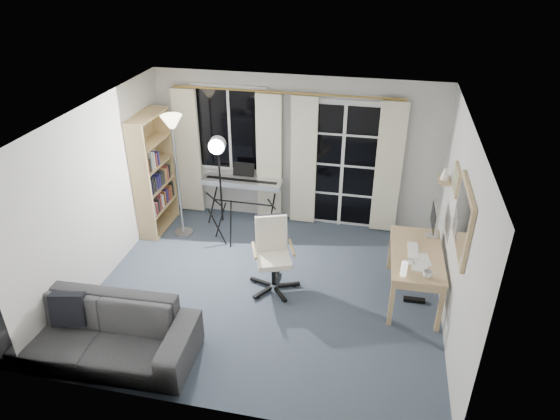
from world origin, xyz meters
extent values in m
cube|color=#394253|center=(0.00, 0.00, -0.01)|extent=(4.50, 4.00, 0.02)
cube|color=white|center=(-1.05, 1.98, 1.50)|extent=(1.20, 0.06, 1.40)
cube|color=black|center=(-1.05, 1.95, 1.50)|extent=(1.10, 0.02, 1.30)
cube|color=white|center=(-1.05, 1.94, 1.50)|extent=(0.04, 0.03, 1.30)
cube|color=white|center=(0.75, 1.98, 1.02)|extent=(1.32, 0.06, 2.11)
cube|color=black|center=(0.45, 1.95, 1.02)|extent=(0.55, 0.02, 1.95)
cube|color=black|center=(1.05, 1.95, 1.02)|extent=(0.55, 0.02, 1.95)
cube|color=white|center=(0.75, 1.94, 1.02)|extent=(0.05, 0.04, 2.05)
cube|color=white|center=(0.75, 1.94, 0.55)|extent=(1.15, 0.03, 0.03)
cube|color=white|center=(0.75, 1.94, 1.05)|extent=(1.15, 0.03, 0.03)
cube|color=white|center=(0.75, 1.94, 1.55)|extent=(1.15, 0.03, 0.03)
cylinder|color=gold|center=(-0.15, 1.90, 2.15)|extent=(3.50, 0.03, 0.03)
cube|color=beige|center=(-1.75, 1.88, 1.08)|extent=(0.40, 0.07, 2.10)
cube|color=beige|center=(-0.40, 1.88, 1.08)|extent=(0.40, 0.07, 2.10)
cube|color=beige|center=(0.15, 1.88, 1.08)|extent=(0.40, 0.07, 2.10)
cube|color=beige|center=(1.45, 1.88, 1.08)|extent=(0.40, 0.07, 2.10)
cube|color=tan|center=(-2.09, 0.83, 0.95)|extent=(0.30, 0.03, 1.90)
cube|color=tan|center=(-2.09, 1.68, 0.95)|extent=(0.30, 0.03, 1.90)
cube|color=tan|center=(-2.23, 1.25, 0.95)|extent=(0.04, 0.85, 1.90)
cube|color=tan|center=(-2.09, 1.25, 0.03)|extent=(0.31, 0.86, 0.02)
cube|color=tan|center=(-2.09, 1.25, 0.38)|extent=(0.31, 0.86, 0.02)
cube|color=tan|center=(-2.09, 1.25, 0.74)|extent=(0.31, 0.86, 0.02)
cube|color=tan|center=(-2.09, 1.25, 1.10)|extent=(0.31, 0.86, 0.02)
cube|color=tan|center=(-2.09, 1.25, 1.46)|extent=(0.31, 0.86, 0.02)
cube|color=tan|center=(-2.09, 1.25, 1.87)|extent=(0.31, 0.86, 0.02)
cube|color=white|center=(-2.07, 0.90, 0.51)|extent=(0.21, 0.06, 0.24)
cube|color=#B54B4E|center=(-2.07, 0.99, 0.49)|extent=(0.21, 0.04, 0.19)
cube|color=#343434|center=(-2.07, 1.07, 0.50)|extent=(0.21, 0.04, 0.22)
cube|color=#B54B4E|center=(-2.07, 1.14, 0.53)|extent=(0.21, 0.04, 0.28)
cube|color=white|center=(-2.07, 1.22, 0.50)|extent=(0.21, 0.05, 0.22)
cube|color=#A86130|center=(-2.07, 1.30, 0.51)|extent=(0.21, 0.04, 0.23)
cube|color=navy|center=(-2.07, 1.38, 0.51)|extent=(0.21, 0.05, 0.23)
cube|color=#B54B4E|center=(-2.07, 1.46, 0.50)|extent=(0.21, 0.03, 0.22)
cube|color=#A86130|center=(-2.07, 1.53, 0.50)|extent=(0.21, 0.05, 0.23)
cube|color=#343434|center=(-2.07, 1.62, 0.52)|extent=(0.21, 0.03, 0.25)
cube|color=navy|center=(-2.07, 0.90, 0.88)|extent=(0.21, 0.03, 0.26)
cube|color=#343434|center=(-2.07, 0.97, 0.88)|extent=(0.21, 0.06, 0.25)
cube|color=#343434|center=(-2.07, 1.06, 0.86)|extent=(0.21, 0.04, 0.22)
cube|color=navy|center=(-2.07, 1.14, 0.85)|extent=(0.21, 0.03, 0.20)
cube|color=navy|center=(-2.07, 1.20, 0.86)|extent=(0.21, 0.04, 0.22)
cube|color=#343434|center=(-2.07, 1.28, 0.88)|extent=(0.21, 0.03, 0.26)
cube|color=#343434|center=(-2.07, 1.34, 0.85)|extent=(0.21, 0.05, 0.21)
cube|color=#DB9652|center=(-2.07, 1.43, 0.86)|extent=(0.21, 0.04, 0.22)
cube|color=#B54B4E|center=(-2.07, 1.50, 0.87)|extent=(0.21, 0.03, 0.23)
cube|color=#343434|center=(-2.07, 1.57, 0.86)|extent=(0.21, 0.03, 0.22)
cube|color=#A86130|center=(-2.07, 0.90, 1.25)|extent=(0.21, 0.04, 0.27)
cube|color=#343434|center=(-2.07, 0.97, 1.21)|extent=(0.21, 0.03, 0.20)
cube|color=white|center=(-2.07, 1.04, 1.25)|extent=(0.21, 0.03, 0.28)
cube|color=white|center=(-2.07, 1.11, 1.24)|extent=(0.21, 0.03, 0.26)
cube|color=#B54B4E|center=(-2.07, 1.18, 1.22)|extent=(0.21, 0.03, 0.21)
cube|color=navy|center=(-2.07, 1.25, 1.22)|extent=(0.21, 0.04, 0.22)
cylinder|color=#B2B2B7|center=(-1.64, 1.13, 0.02)|extent=(0.34, 0.34, 0.03)
cylinder|color=#B2B2B7|center=(-1.64, 1.13, 0.93)|extent=(0.04, 0.04, 1.80)
cone|color=#FFE5B2|center=(-1.64, 1.13, 1.86)|extent=(0.37, 0.37, 0.19)
cylinder|color=black|center=(-1.30, 1.71, 0.35)|extent=(0.04, 0.63, 0.57)
cylinder|color=black|center=(-1.30, 1.71, 0.35)|extent=(0.04, 0.63, 0.57)
cylinder|color=black|center=(-0.30, 1.69, 0.35)|extent=(0.04, 0.63, 0.57)
cylinder|color=black|center=(-0.30, 1.69, 0.35)|extent=(0.04, 0.63, 0.57)
cylinder|color=black|center=(-0.80, 1.70, 0.35)|extent=(1.00, 0.04, 0.02)
cube|color=silver|center=(-0.80, 1.70, 0.73)|extent=(1.30, 0.35, 0.09)
cube|color=white|center=(-0.80, 1.62, 0.76)|extent=(1.20, 0.16, 0.01)
cube|color=black|center=(-0.80, 1.66, 0.77)|extent=(1.16, 0.10, 0.01)
cube|color=black|center=(-0.80, 1.80, 0.90)|extent=(0.35, 0.08, 0.22)
cylinder|color=black|center=(-0.81, 1.01, 0.32)|extent=(0.06, 0.28, 0.71)
cylinder|color=black|center=(-1.00, 1.09, 0.32)|extent=(0.26, 0.12, 0.72)
cylinder|color=black|center=(-0.97, 0.89, 0.32)|extent=(0.23, 0.18, 0.72)
cylinder|color=black|center=(-0.92, 1.00, 1.02)|extent=(0.03, 0.03, 1.24)
cylinder|color=silver|center=(-0.92, 0.94, 1.63)|extent=(0.25, 0.16, 0.24)
cylinder|color=white|center=(-0.91, 0.87, 1.63)|extent=(0.21, 0.05, 0.20)
cube|color=black|center=(0.27, 0.11, 0.04)|extent=(0.30, 0.15, 0.04)
cylinder|color=black|center=(0.34, 0.14, 0.02)|extent=(0.06, 0.06, 0.05)
cube|color=black|center=(0.07, 0.25, 0.04)|extent=(0.06, 0.30, 0.04)
cylinder|color=black|center=(0.07, 0.32, 0.02)|extent=(0.06, 0.06, 0.05)
cube|color=black|center=(-0.12, 0.10, 0.04)|extent=(0.30, 0.13, 0.04)
cylinder|color=black|center=(-0.19, 0.12, 0.02)|extent=(0.06, 0.06, 0.05)
cube|color=black|center=(-0.04, -0.13, 0.04)|extent=(0.21, 0.28, 0.04)
cylinder|color=black|center=(-0.08, -0.19, 0.02)|extent=(0.06, 0.06, 0.05)
cube|color=black|center=(0.21, -0.12, 0.04)|extent=(0.22, 0.27, 0.04)
cylinder|color=black|center=(0.25, -0.18, 0.02)|extent=(0.06, 0.06, 0.05)
cylinder|color=black|center=(0.08, 0.04, 0.26)|extent=(0.07, 0.07, 0.38)
cube|color=white|center=(0.08, 0.04, 0.47)|extent=(0.56, 0.56, 0.08)
cube|color=white|center=(0.01, 0.23, 0.75)|extent=(0.43, 0.25, 0.49)
cube|color=black|center=(-0.01, 0.27, 0.77)|extent=(0.40, 0.23, 0.45)
cylinder|color=tan|center=(-0.16, -0.03, 0.62)|extent=(0.17, 0.37, 0.04)
cylinder|color=tan|center=(0.30, 0.14, 0.62)|extent=(0.17, 0.37, 0.04)
cube|color=tan|center=(1.88, 0.26, 0.67)|extent=(0.66, 1.29, 0.04)
cube|color=tan|center=(1.88, 0.26, 0.60)|extent=(0.63, 1.25, 0.09)
cube|color=tan|center=(1.61, -0.35, 0.32)|extent=(0.06, 0.06, 0.65)
cube|color=tan|center=(2.18, -0.34, 0.32)|extent=(0.06, 0.06, 0.65)
cube|color=tan|center=(1.58, 0.85, 0.32)|extent=(0.06, 0.06, 0.65)
cube|color=tan|center=(2.15, 0.86, 0.32)|extent=(0.06, 0.06, 0.65)
cube|color=silver|center=(2.08, 0.71, 0.69)|extent=(0.17, 0.11, 0.01)
cube|color=silver|center=(2.08, 0.71, 0.81)|extent=(0.04, 0.03, 0.20)
cube|color=silver|center=(2.08, 0.71, 0.96)|extent=(0.04, 0.49, 0.31)
cube|color=black|center=(2.06, 0.71, 0.96)|extent=(0.02, 0.46, 0.27)
cube|color=white|center=(1.83, 0.29, 0.69)|extent=(0.14, 0.39, 0.02)
cube|color=white|center=(1.79, 0.02, 0.69)|extent=(0.06, 0.09, 0.02)
cube|color=white|center=(1.93, 0.11, 0.69)|extent=(0.24, 0.30, 0.01)
cube|color=white|center=(1.90, -0.07, 0.69)|extent=(0.20, 0.15, 0.00)
cube|color=black|center=(1.72, -0.17, 0.74)|extent=(0.05, 0.04, 0.11)
cylinder|color=white|center=(1.71, -0.26, 0.77)|extent=(0.07, 0.07, 0.18)
cube|color=black|center=(1.93, 0.16, 0.02)|extent=(0.27, 0.08, 0.05)
imported|color=silver|center=(1.98, -0.24, 0.74)|extent=(0.11, 0.09, 0.11)
cube|color=tan|center=(2.23, -0.35, 1.55)|extent=(0.04, 0.94, 0.74)
cube|color=white|center=(2.21, -0.35, 1.55)|extent=(0.01, 0.84, 0.64)
cube|color=tan|center=(2.23, 0.55, 1.60)|extent=(0.03, 0.42, 0.32)
cube|color=#4F9E88|center=(2.21, 0.55, 1.60)|extent=(0.00, 0.36, 0.26)
cube|color=tan|center=(2.16, 1.05, 1.35)|extent=(0.16, 0.30, 0.02)
cone|color=white|center=(2.16, 1.05, 1.44)|extent=(0.12, 0.12, 0.15)
imported|color=#28282A|center=(-1.61, -1.55, 0.44)|extent=(2.27, 0.74, 0.88)
cube|color=black|center=(-1.93, -1.45, 0.52)|extent=(0.41, 0.28, 0.40)
camera|label=1|loc=(1.28, -5.20, 4.18)|focal=32.00mm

